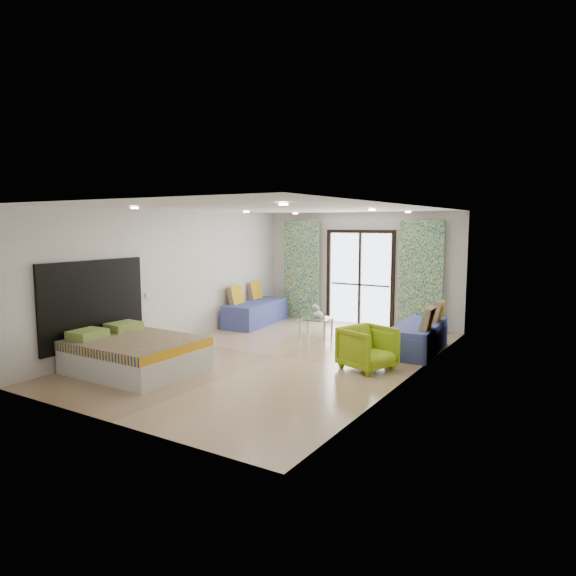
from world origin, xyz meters
The scene contains 24 objects.
floor centered at (0.00, 0.00, 0.00)m, with size 5.00×7.50×0.01m, color #A08160, non-canonical shape.
ceiling centered at (0.00, 0.00, 2.70)m, with size 5.00×7.50×0.01m, color silver, non-canonical shape.
wall_back centered at (0.00, 3.75, 1.35)m, with size 5.00×0.01×2.70m, color silver, non-canonical shape.
wall_front centered at (0.00, -3.75, 1.35)m, with size 5.00×0.01×2.70m, color silver, non-canonical shape.
wall_left centered at (-2.50, 0.00, 1.35)m, with size 0.01×7.50×2.70m, color silver, non-canonical shape.
wall_right centered at (2.50, 0.00, 1.35)m, with size 0.01×7.50×2.70m, color silver, non-canonical shape.
balcony_door centered at (0.00, 3.72, 1.26)m, with size 1.76×0.08×2.28m.
balcony_rail centered at (0.00, 3.73, 0.95)m, with size 1.52×0.03×0.04m, color #595451.
curtain_left centered at (-1.55, 3.57, 1.25)m, with size 1.00×0.10×2.50m, color silver.
curtain_right centered at (1.55, 3.57, 1.25)m, with size 1.00×0.10×2.50m, color silver.
downlight_a centered at (-1.40, -2.00, 2.67)m, with size 0.12×0.12×0.02m, color #FFE0B2.
downlight_b centered at (1.40, -2.00, 2.67)m, with size 0.12×0.12×0.02m, color #FFE0B2.
downlight_c centered at (-1.40, 1.00, 2.67)m, with size 0.12×0.12×0.02m, color #FFE0B2.
downlight_d centered at (1.40, 1.00, 2.67)m, with size 0.12×0.12×0.02m, color #FFE0B2.
downlight_e centered at (-1.40, 3.00, 2.67)m, with size 0.12×0.12×0.02m, color #FFE0B2.
downlight_f centered at (1.40, 3.00, 2.67)m, with size 0.12×0.12×0.02m, color #FFE0B2.
headboard centered at (-2.46, -2.04, 1.05)m, with size 0.06×2.10×1.50m, color black.
switch_plate centered at (-2.47, -0.79, 1.05)m, with size 0.02×0.10×0.10m, color silver.
bed centered at (-1.48, -2.04, 0.29)m, with size 1.98×1.61×0.68m.
daybed_left centered at (-2.12, 2.29, 0.30)m, with size 0.98×2.06×0.98m.
daybed_right centered at (2.12, 1.71, 0.29)m, with size 0.89×1.97×0.95m.
coffee_table centered at (-0.17, 1.81, 0.37)m, with size 0.73×0.73×0.72m.
vase centered at (-0.14, 1.85, 0.51)m, with size 0.19×0.20×0.19m, color white.
armchair centered at (1.75, 0.08, 0.39)m, with size 0.77×0.72×0.79m, color #90B016.
Camera 1 is at (5.00, -7.74, 2.41)m, focal length 32.00 mm.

